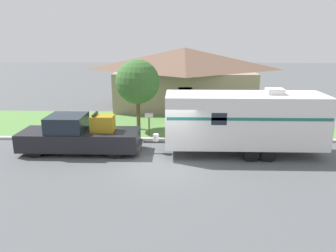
{
  "coord_description": "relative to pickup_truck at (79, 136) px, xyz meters",
  "views": [
    {
      "loc": [
        0.39,
        -13.88,
        5.72
      ],
      "look_at": [
        -0.07,
        1.76,
        1.4
      ],
      "focal_mm": 35.0,
      "sensor_mm": 36.0,
      "label": 1
    }
  ],
  "objects": [
    {
      "name": "tree_in_yard",
      "position": [
        2.51,
        4.22,
        2.16
      ],
      "size": [
        2.7,
        2.7,
        4.37
      ],
      "color": "brown",
      "rests_on": "ground_plane"
    },
    {
      "name": "lawn_strip",
      "position": [
        4.57,
        5.64,
        -0.83
      ],
      "size": [
        80.0,
        7.0,
        0.03
      ],
      "color": "#568442",
      "rests_on": "ground_plane"
    },
    {
      "name": "house_across_street",
      "position": [
        5.5,
        11.8,
        1.64
      ],
      "size": [
        11.66,
        7.89,
        4.8
      ],
      "color": "gray",
      "rests_on": "ground_plane"
    },
    {
      "name": "ground_plane",
      "position": [
        4.57,
        -1.76,
        -0.85
      ],
      "size": [
        120.0,
        120.0,
        0.0
      ],
      "primitive_type": "plane",
      "color": "#515456"
    },
    {
      "name": "mailbox",
      "position": [
        3.28,
        3.0,
        0.17
      ],
      "size": [
        0.48,
        0.2,
        1.33
      ],
      "color": "brown",
      "rests_on": "ground_plane"
    },
    {
      "name": "travel_trailer",
      "position": [
        8.23,
        -0.0,
        0.91
      ],
      "size": [
        8.8,
        2.45,
        3.3
      ],
      "color": "black",
      "rests_on": "ground_plane"
    },
    {
      "name": "curb_strip",
      "position": [
        4.57,
        1.99,
        -0.78
      ],
      "size": [
        80.0,
        0.3,
        0.14
      ],
      "color": "#ADADA8",
      "rests_on": "ground_plane"
    },
    {
      "name": "pickup_truck",
      "position": [
        0.0,
        0.0,
        0.0
      ],
      "size": [
        6.05,
        2.0,
        2.03
      ],
      "color": "black",
      "rests_on": "ground_plane"
    }
  ]
}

